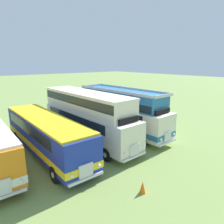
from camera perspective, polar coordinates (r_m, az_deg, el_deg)
name	(u,v)px	position (r m, az deg, el deg)	size (l,w,h in m)	color
bus_sixth_in_row	(45,133)	(16.60, -18.01, -5.45)	(2.72, 11.56, 2.99)	#1E339E
bus_seventh_in_row	(87,115)	(18.27, -7.06, -0.76)	(2.78, 11.48, 4.49)	silver
bus_eighth_in_row	(121,110)	(20.46, 2.46, 0.59)	(2.82, 10.97, 4.52)	silver
cone_near_end	(143,187)	(12.11, 8.50, -19.98)	(0.36, 0.36, 0.69)	orange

